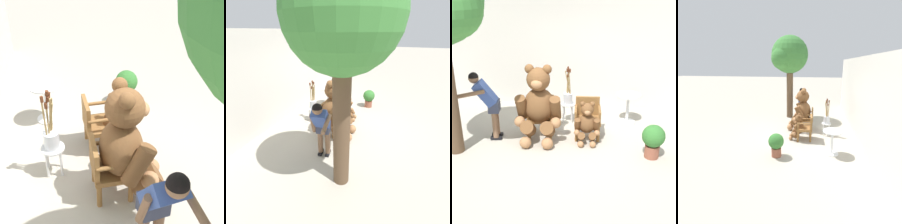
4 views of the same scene
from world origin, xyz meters
TOP-DOWN VIEW (x-y plane):
  - ground_plane at (0.00, 0.00)m, footprint 60.00×60.00m
  - back_wall at (0.00, 2.40)m, footprint 10.00×0.16m
  - wooden_chair_left at (-0.51, 0.55)m, footprint 0.58×0.54m
  - wooden_chair_right at (0.51, 0.55)m, footprint 0.59×0.56m
  - teddy_bear_large at (-0.51, 0.28)m, footprint 0.98×0.94m
  - teddy_bear_small at (0.51, 0.26)m, footprint 0.55×0.53m
  - person_visitor at (-1.59, 0.19)m, footprint 0.80×0.56m
  - white_stool at (-0.00, 1.25)m, footprint 0.34×0.34m
  - brush_bucket at (0.00, 1.25)m, footprint 0.22×0.22m
  - round_side_table at (1.42, 1.36)m, footprint 0.56×0.56m
  - patio_tree at (-2.00, -0.49)m, footprint 1.76×1.68m
  - potted_plant at (1.81, -0.20)m, footprint 0.44×0.44m

SIDE VIEW (x-z plane):
  - ground_plane at x=0.00m, z-range 0.00..0.00m
  - white_stool at x=0.00m, z-range 0.13..0.59m
  - potted_plant at x=1.81m, z-range 0.06..0.74m
  - teddy_bear_small at x=0.51m, z-range -0.01..0.90m
  - round_side_table at x=1.42m, z-range 0.09..0.81m
  - wooden_chair_left at x=-0.51m, z-range 0.03..0.89m
  - wooden_chair_right at x=0.51m, z-range 0.03..0.89m
  - brush_bucket at x=0.00m, z-range 0.20..1.12m
  - teddy_bear_large at x=-0.51m, z-range -0.02..1.62m
  - person_visitor at x=-1.59m, z-range 0.15..1.64m
  - back_wall at x=0.00m, z-range 0.00..2.80m
  - patio_tree at x=-2.00m, z-range 0.97..4.77m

